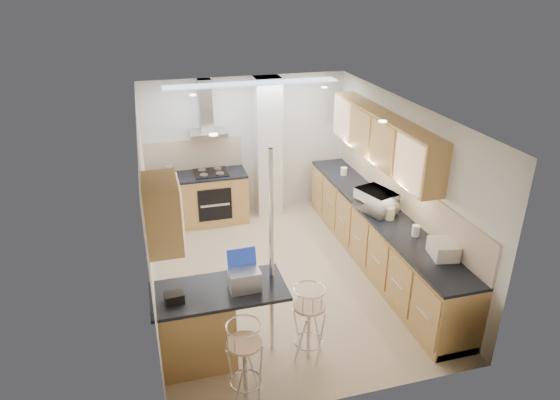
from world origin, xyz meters
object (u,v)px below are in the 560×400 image
object	(u,v)px
bar_stool_end	(309,323)
bread_bin	(443,249)
bar_stool_near	(245,362)
microwave	(377,201)
laptop	(244,280)

from	to	relation	value
bar_stool_end	bread_bin	bearing A→B (deg)	-74.26
bar_stool_near	bread_bin	size ratio (longest dim) A/B	2.53
microwave	bar_stool_near	size ratio (longest dim) A/B	0.62
laptop	bar_stool_near	world-z (taller)	laptop
bread_bin	bar_stool_end	bearing A→B (deg)	-161.20
microwave	bar_stool_near	bearing A→B (deg)	113.27
laptop	bar_stool_near	size ratio (longest dim) A/B	0.36
microwave	laptop	size ratio (longest dim) A/B	1.72
laptop	bar_stool_near	bearing A→B (deg)	-104.57
laptop	bread_bin	distance (m)	2.48
bar_stool_near	bread_bin	distance (m)	2.75
laptop	bread_bin	world-z (taller)	laptop
microwave	laptop	bearing A→B (deg)	105.42
bread_bin	microwave	bearing A→B (deg)	110.41
laptop	bar_stool_near	distance (m)	0.85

